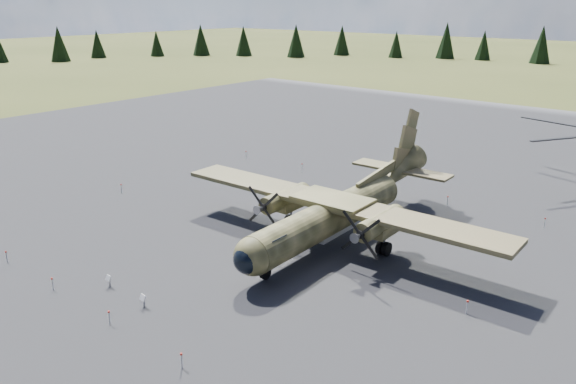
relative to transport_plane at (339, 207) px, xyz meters
The scene contains 7 objects.
ground 6.84m from the transport_plane, 138.85° to the right, with size 500.00×500.00×0.00m, color brown.
apron 7.93m from the transport_plane, 129.56° to the left, with size 120.00×120.00×0.04m, color #55555A.
transport_plane is the anchor object (origin of this frame).
info_placard_left 16.71m from the transport_plane, 113.39° to the right, with size 0.50×0.24×0.76m.
info_placard_right 15.76m from the transport_plane, 100.86° to the right, with size 0.51×0.27×0.77m.
barrier_fence 7.06m from the transport_plane, 140.93° to the right, with size 33.12×29.62×0.85m.
treeline 7.85m from the transport_plane, 114.69° to the right, with size 315.62×309.62×10.88m.
Camera 1 is at (26.47, -27.77, 16.72)m, focal length 35.00 mm.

